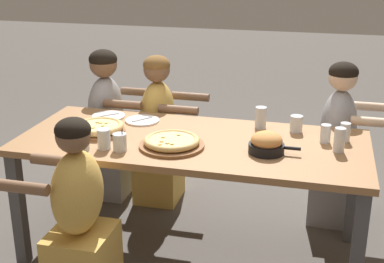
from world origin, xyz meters
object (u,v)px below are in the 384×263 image
(skillet_bowl, at_px, (267,144))
(diner_near_midleft, at_px, (80,225))
(empty_plate_a, at_px, (108,116))
(drinking_glass_d, at_px, (261,119))
(pizza_board_main, at_px, (172,142))
(drinking_glass_b, at_px, (104,140))
(diner_far_left, at_px, (107,129))
(drinking_glass_c, at_px, (296,125))
(diner_far_midleft, at_px, (159,136))
(cocktail_glass_blue, at_px, (120,143))
(drinking_glass_e, at_px, (325,134))
(diner_far_right, at_px, (337,150))
(drinking_glass_g, at_px, (339,142))
(pizza_board_second, at_px, (99,128))
(empty_plate_b, at_px, (142,120))
(drinking_glass_a, at_px, (83,140))
(drinking_glass_f, at_px, (345,133))

(skillet_bowl, relative_size, diner_near_midleft, 0.27)
(empty_plate_a, relative_size, drinking_glass_d, 1.61)
(pizza_board_main, xyz_separation_m, drinking_glass_b, (-0.37, -0.12, 0.03))
(skillet_bowl, height_order, drinking_glass_b, skillet_bowl)
(diner_far_left, bearing_deg, empty_plate_a, 25.40)
(pizza_board_main, xyz_separation_m, skillet_bowl, (0.54, 0.05, 0.03))
(drinking_glass_b, xyz_separation_m, drinking_glass_d, (0.82, 0.58, 0.01))
(drinking_glass_c, xyz_separation_m, diner_far_midleft, (-1.02, 0.37, -0.30))
(cocktail_glass_blue, bearing_deg, diner_far_left, 117.37)
(drinking_glass_e, bearing_deg, diner_far_right, 80.17)
(pizza_board_main, distance_m, empty_plate_a, 0.71)
(pizza_board_main, relative_size, drinking_glass_g, 2.67)
(pizza_board_second, xyz_separation_m, empty_plate_b, (0.19, 0.27, -0.03))
(pizza_board_main, height_order, empty_plate_b, pizza_board_main)
(pizza_board_second, relative_size, diner_near_midleft, 0.30)
(pizza_board_main, height_order, drinking_glass_b, drinking_glass_b)
(drinking_glass_d, height_order, diner_far_right, diner_far_right)
(empty_plate_a, bearing_deg, drinking_glass_c, 0.55)
(diner_far_midleft, bearing_deg, empty_plate_b, 3.44)
(drinking_glass_d, bearing_deg, drinking_glass_g, -31.97)
(diner_far_left, bearing_deg, pizza_board_main, 42.85)
(diner_far_midleft, relative_size, diner_far_left, 0.98)
(drinking_glass_e, bearing_deg, drinking_glass_g, -60.19)
(diner_far_left, bearing_deg, drinking_glass_c, 75.33)
(drinking_glass_e, xyz_separation_m, diner_near_midleft, (-1.21, -0.81, -0.33))
(drinking_glass_c, xyz_separation_m, drinking_glass_g, (0.25, -0.28, 0.02))
(diner_far_midleft, distance_m, diner_far_left, 0.41)
(drinking_glass_c, bearing_deg, drinking_glass_a, -152.07)
(diner_far_right, bearing_deg, drinking_glass_f, 2.63)
(diner_far_midleft, distance_m, diner_far_right, 1.28)
(drinking_glass_a, height_order, diner_far_midleft, diner_far_midleft)
(empty_plate_a, distance_m, empty_plate_b, 0.25)
(empty_plate_b, bearing_deg, skillet_bowl, -22.20)
(drinking_glass_a, height_order, drinking_glass_g, same)
(drinking_glass_c, bearing_deg, empty_plate_a, -179.45)
(pizza_board_second, xyz_separation_m, drinking_glass_a, (0.03, -0.29, 0.03))
(cocktail_glass_blue, distance_m, drinking_glass_f, 1.32)
(cocktail_glass_blue, distance_m, diner_far_right, 1.56)
(diner_far_midleft, height_order, diner_far_right, diner_far_right)
(drinking_glass_c, relative_size, drinking_glass_e, 0.96)
(diner_far_midleft, relative_size, diner_far_right, 0.98)
(diner_near_midleft, bearing_deg, pizza_board_main, -34.62)
(diner_far_left, bearing_deg, diner_near_midleft, 16.72)
(drinking_glass_a, bearing_deg, drinking_glass_b, 24.91)
(cocktail_glass_blue, bearing_deg, empty_plate_a, 118.70)
(pizza_board_second, bearing_deg, drinking_glass_f, 8.58)
(drinking_glass_g, distance_m, diner_far_midleft, 1.46)
(pizza_board_main, distance_m, drinking_glass_b, 0.39)
(diner_far_midleft, bearing_deg, drinking_glass_c, 69.83)
(cocktail_glass_blue, height_order, drinking_glass_e, cocktail_glass_blue)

